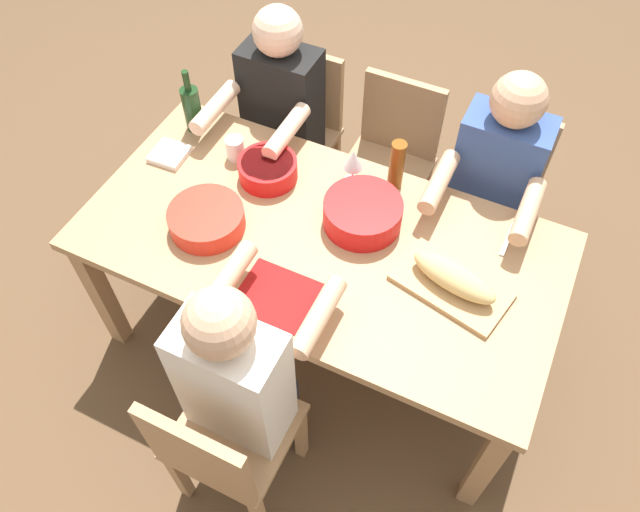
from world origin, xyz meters
TOP-DOWN VIEW (x-y plane):
  - ground_plane at (0.00, 0.00)m, footprint 8.00×8.00m
  - dining_table at (0.00, 0.00)m, footprint 1.80×0.91m
  - chair_far_right at (0.50, 0.78)m, footprint 0.40×0.40m
  - diner_far_right at (0.50, 0.59)m, footprint 0.41×0.53m
  - chair_near_center at (0.00, -0.78)m, footprint 0.40×0.40m
  - diner_near_center at (0.00, -0.59)m, footprint 0.41×0.53m
  - chair_far_left at (-0.50, 0.78)m, footprint 0.40×0.40m
  - diner_far_left at (-0.50, 0.59)m, footprint 0.41×0.53m
  - chair_far_center at (0.00, 0.78)m, footprint 0.40×0.40m
  - serving_bowl_fruit at (0.11, 0.14)m, footprint 0.30×0.30m
  - serving_bowl_pasta at (-0.33, 0.20)m, footprint 0.24×0.24m
  - serving_bowl_greens at (-0.41, -0.13)m, footprint 0.29×0.29m
  - cutting_board at (0.51, 0.00)m, footprint 0.44×0.30m
  - bread_loaf at (0.51, 0.00)m, footprint 0.34×0.18m
  - wine_bottle at (-0.75, 0.32)m, footprint 0.08×0.08m
  - beer_bottle at (0.15, 0.37)m, footprint 0.06×0.06m
  - wine_glass at (-0.01, 0.32)m, footprint 0.08×0.08m
  - fork_far_right at (0.64, 0.30)m, footprint 0.02×0.17m
  - placemat_near_center at (0.00, -0.30)m, footprint 0.32×0.23m
  - cup_far_left at (-0.50, 0.24)m, footprint 0.07×0.07m
  - napkin_stack at (-0.75, 0.12)m, footprint 0.15×0.15m

SIDE VIEW (x-z plane):
  - ground_plane at x=0.00m, z-range 0.00..0.00m
  - chair_far_right at x=0.50m, z-range 0.06..0.91m
  - chair_near_center at x=0.00m, z-range 0.06..0.91m
  - chair_far_left at x=-0.50m, z-range 0.06..0.91m
  - chair_far_center at x=0.00m, z-range 0.06..0.91m
  - dining_table at x=0.00m, z-range 0.29..1.03m
  - diner_far_right at x=0.50m, z-range 0.10..1.30m
  - diner_near_center at x=0.00m, z-range 0.10..1.30m
  - diner_far_left at x=-0.50m, z-range 0.10..1.30m
  - placemat_near_center at x=0.00m, z-range 0.74..0.75m
  - fork_far_right at x=0.64m, z-range 0.74..0.75m
  - cutting_board at x=0.51m, z-range 0.74..0.76m
  - napkin_stack at x=-0.75m, z-range 0.74..0.76m
  - serving_bowl_greens at x=-0.41m, z-range 0.75..0.83m
  - serving_bowl_pasta at x=-0.33m, z-range 0.75..0.83m
  - cup_far_left at x=-0.50m, z-range 0.74..0.84m
  - serving_bowl_fruit at x=0.11m, z-range 0.75..0.85m
  - bread_loaf at x=0.51m, z-range 0.76..0.85m
  - wine_bottle at x=-0.75m, z-range 0.70..0.99m
  - beer_bottle at x=0.15m, z-range 0.74..0.96m
  - wine_glass at x=-0.01m, z-range 0.77..0.94m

